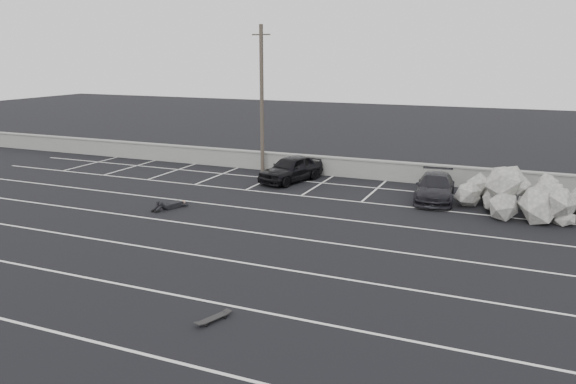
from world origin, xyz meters
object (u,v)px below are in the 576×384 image
at_px(car_left, 291,169).
at_px(trash_bin, 500,187).
at_px(car_right, 435,187).
at_px(skateboard, 213,318).
at_px(riprap_pile, 544,202).
at_px(utility_pole, 262,100).
at_px(person, 175,202).

distance_m(car_left, trash_bin, 10.51).
height_order(car_right, trash_bin, car_right).
bearing_deg(skateboard, car_left, 125.91).
relative_size(car_right, riprap_pile, 0.63).
distance_m(utility_pole, trash_bin, 13.39).
relative_size(car_right, trash_bin, 4.64).
xyz_separation_m(car_right, person, (-10.44, -5.84, -0.39)).
bearing_deg(person, riprap_pile, 35.37).
bearing_deg(car_right, car_left, 167.02).
xyz_separation_m(car_right, trash_bin, (2.76, 2.03, -0.15)).
bearing_deg(utility_pole, person, -92.40).
height_order(car_right, utility_pole, utility_pole).
bearing_deg(skateboard, car_right, 97.62).
xyz_separation_m(car_left, car_right, (7.69, -1.00, -0.09)).
bearing_deg(person, car_left, 85.43).
height_order(car_left, trash_bin, car_left).
height_order(car_left, utility_pole, utility_pole).
xyz_separation_m(car_left, trash_bin, (10.46, 1.04, -0.24)).
relative_size(trash_bin, riprap_pile, 0.14).
distance_m(car_left, utility_pole, 4.46).
bearing_deg(utility_pole, trash_bin, -1.97).
relative_size(person, skateboard, 2.63).
distance_m(car_left, car_right, 7.76).
bearing_deg(riprap_pile, utility_pole, 166.93).
xyz_separation_m(car_right, utility_pole, (-10.10, 2.48, 3.54)).
bearing_deg(riprap_pile, car_right, 168.51).
bearing_deg(trash_bin, car_left, -174.33).
height_order(trash_bin, person, trash_bin).
bearing_deg(trash_bin, riprap_pile, -58.05).
bearing_deg(riprap_pile, skateboard, -119.78).
distance_m(car_right, skateboard, 15.06).
bearing_deg(car_right, riprap_pile, -17.08).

